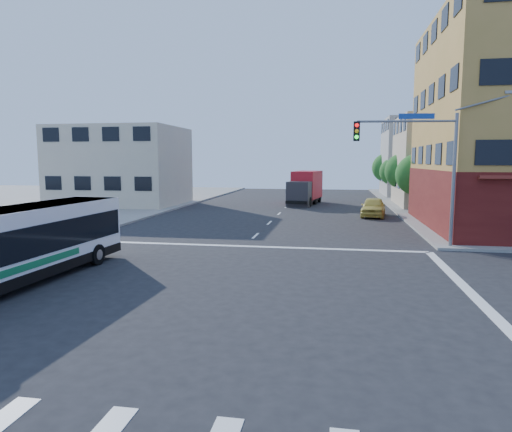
# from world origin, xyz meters

# --- Properties ---
(ground) EXTENTS (120.00, 120.00, 0.00)m
(ground) POSITION_xyz_m (0.00, 0.00, 0.00)
(ground) COLOR black
(ground) RESTS_ON ground
(sidewalk_nw) EXTENTS (50.00, 50.00, 0.15)m
(sidewalk_nw) POSITION_xyz_m (-35.00, 35.00, 0.07)
(sidewalk_nw) COLOR gray
(sidewalk_nw) RESTS_ON ground
(building_east_near) EXTENTS (12.06, 10.06, 9.00)m
(building_east_near) POSITION_xyz_m (16.98, 33.98, 4.51)
(building_east_near) COLOR #B6A68B
(building_east_near) RESTS_ON ground
(building_east_far) EXTENTS (12.06, 10.06, 10.00)m
(building_east_far) POSITION_xyz_m (16.98, 47.98, 5.01)
(building_east_far) COLOR gray
(building_east_far) RESTS_ON ground
(building_west) EXTENTS (12.06, 10.06, 8.00)m
(building_west) POSITION_xyz_m (-17.02, 29.98, 4.01)
(building_west) COLOR beige
(building_west) RESTS_ON ground
(signal_mast_ne) EXTENTS (7.91, 1.13, 8.07)m
(signal_mast_ne) POSITION_xyz_m (9.08, 10.62, 4.98)
(signal_mast_ne) COLOR slate
(signal_mast_ne) RESTS_ON ground
(street_tree_a) EXTENTS (3.60, 3.60, 5.53)m
(street_tree_a) POSITION_xyz_m (11.90, 27.92, 3.59)
(street_tree_a) COLOR #3A2815
(street_tree_a) RESTS_ON ground
(street_tree_b) EXTENTS (3.80, 3.80, 5.79)m
(street_tree_b) POSITION_xyz_m (11.90, 35.92, 3.75)
(street_tree_b) COLOR #3A2815
(street_tree_b) RESTS_ON ground
(street_tree_c) EXTENTS (3.40, 3.40, 5.29)m
(street_tree_c) POSITION_xyz_m (11.90, 43.92, 3.46)
(street_tree_c) COLOR #3A2815
(street_tree_c) RESTS_ON ground
(street_tree_d) EXTENTS (4.00, 4.00, 6.03)m
(street_tree_d) POSITION_xyz_m (11.90, 51.92, 3.88)
(street_tree_d) COLOR #3A2815
(street_tree_d) RESTS_ON ground
(transit_bus) EXTENTS (2.84, 10.85, 3.18)m
(transit_bus) POSITION_xyz_m (-6.79, 0.66, 1.56)
(transit_bus) COLOR black
(transit_bus) RESTS_ON ground
(box_truck) EXTENTS (3.39, 8.00, 3.49)m
(box_truck) POSITION_xyz_m (1.66, 34.10, 1.69)
(box_truck) COLOR #27272C
(box_truck) RESTS_ON ground
(parked_car) EXTENTS (2.44, 4.84, 1.58)m
(parked_car) POSITION_xyz_m (7.91, 24.36, 0.79)
(parked_car) COLOR #D2C14D
(parked_car) RESTS_ON ground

